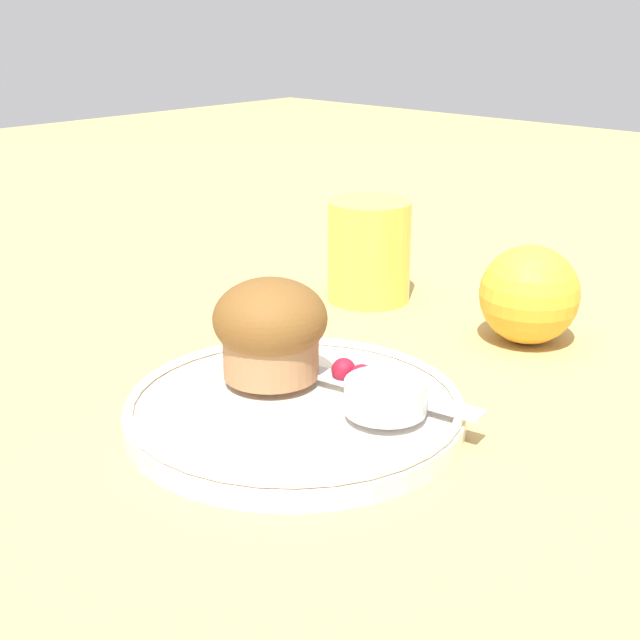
{
  "coord_description": "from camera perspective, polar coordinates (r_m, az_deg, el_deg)",
  "views": [
    {
      "loc": [
        0.38,
        -0.39,
        0.27
      ],
      "look_at": [
        -0.02,
        0.05,
        0.06
      ],
      "focal_mm": 50.0,
      "sensor_mm": 36.0,
      "label": 1
    }
  ],
  "objects": [
    {
      "name": "berry_pair",
      "position": [
        0.61,
        2.1,
        -3.43
      ],
      "size": [
        0.03,
        0.02,
        0.02
      ],
      "color": "maroon",
      "rests_on": "plate"
    },
    {
      "name": "plate",
      "position": [
        0.6,
        -1.52,
        -5.87
      ],
      "size": [
        0.23,
        0.23,
        0.02
      ],
      "color": "silver",
      "rests_on": "ground_plane"
    },
    {
      "name": "juice_glass",
      "position": [
        0.84,
        3.16,
        4.44
      ],
      "size": [
        0.08,
        0.08,
        0.1
      ],
      "color": "#EAD14C",
      "rests_on": "ground_plane"
    },
    {
      "name": "butter_knife",
      "position": [
        0.61,
        2.42,
        -4.07
      ],
      "size": [
        0.19,
        0.04,
        0.0
      ],
      "rotation": [
        0.0,
        0.0,
        0.16
      ],
      "color": "silver",
      "rests_on": "plate"
    },
    {
      "name": "cream_ramekin",
      "position": [
        0.57,
        4.22,
        -4.78
      ],
      "size": [
        0.05,
        0.05,
        0.02
      ],
      "color": "silver",
      "rests_on": "plate"
    },
    {
      "name": "muffin",
      "position": [
        0.62,
        -3.2,
        -0.57
      ],
      "size": [
        0.08,
        0.08,
        0.07
      ],
      "color": "#9E7047",
      "rests_on": "plate"
    },
    {
      "name": "orange_fruit",
      "position": [
        0.75,
        13.25,
        1.59
      ],
      "size": [
        0.08,
        0.08,
        0.08
      ],
      "color": "#F4A82D",
      "rests_on": "ground_plane"
    },
    {
      "name": "ground_plane",
      "position": [
        0.61,
        -1.6,
        -6.57
      ],
      "size": [
        3.0,
        3.0,
        0.0
      ],
      "primitive_type": "plane",
      "color": "tan"
    }
  ]
}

